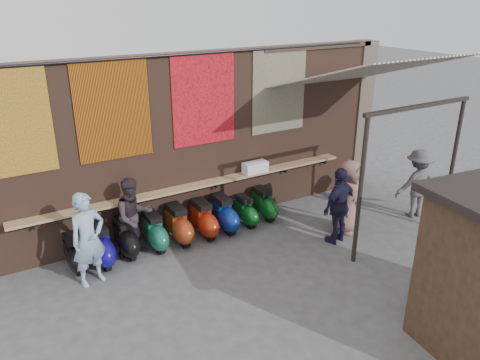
{
  "coord_description": "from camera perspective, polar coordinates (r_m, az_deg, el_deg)",
  "views": [
    {
      "loc": [
        -4.2,
        -6.57,
        5.14
      ],
      "look_at": [
        0.45,
        1.2,
        1.52
      ],
      "focal_mm": 35.0,
      "sensor_mm": 36.0,
      "label": 1
    }
  ],
  "objects": [
    {
      "name": "diner_right",
      "position": [
        9.92,
        -12.82,
        -4.42
      ],
      "size": [
        0.91,
        0.75,
        1.7
      ],
      "primitive_type": "imported",
      "rotation": [
        0.0,
        0.0,
        0.14
      ],
      "color": "#2D232B",
      "rests_on": "ground"
    },
    {
      "name": "scooter_stool_5",
      "position": [
        10.6,
        -4.49,
        -4.81
      ],
      "size": [
        0.39,
        0.86,
        0.82
      ],
      "primitive_type": null,
      "color": "maroon",
      "rests_on": "ground"
    },
    {
      "name": "tapestry_redgold",
      "position": [
        9.32,
        -26.48,
        6.21
      ],
      "size": [
        1.5,
        0.02,
        2.0
      ],
      "primitive_type": "cube",
      "color": "maroon",
      "rests_on": "brick_wall"
    },
    {
      "name": "awning_ledger",
      "position": [
        11.95,
        9.79,
        15.76
      ],
      "size": [
        3.3,
        0.08,
        0.12
      ],
      "primitive_type": "cube",
      "color": "#33261C",
      "rests_on": "brick_wall"
    },
    {
      "name": "scooter_stool_2",
      "position": [
        10.12,
        -13.76,
        -6.89
      ],
      "size": [
        0.37,
        0.83,
        0.79
      ],
      "primitive_type": null,
      "color": "black",
      "rests_on": "ground"
    },
    {
      "name": "shopper_grey",
      "position": [
        12.13,
        20.79,
        -0.38
      ],
      "size": [
        1.22,
        0.86,
        1.71
      ],
      "primitive_type": "imported",
      "rotation": [
        0.0,
        0.0,
        2.92
      ],
      "color": "#4F4E53",
      "rests_on": "ground"
    },
    {
      "name": "brick_wall",
      "position": [
        10.65,
        -6.25,
        4.49
      ],
      "size": [
        10.0,
        0.4,
        4.0
      ],
      "primitive_type": "cube",
      "color": "brown",
      "rests_on": "ground"
    },
    {
      "name": "pier_right",
      "position": [
        13.57,
        14.23,
        7.73
      ],
      "size": [
        0.5,
        0.5,
        4.0
      ],
      "primitive_type": "cube",
      "color": "#4C4238",
      "rests_on": "ground"
    },
    {
      "name": "awning_canvas",
      "position": [
        10.85,
        15.18,
        12.61
      ],
      "size": [
        3.2,
        3.28,
        0.97
      ],
      "primitive_type": "cube",
      "rotation": [
        -0.28,
        0.0,
        0.0
      ],
      "color": "beige",
      "rests_on": "brick_wall"
    },
    {
      "name": "scooter_stool_0",
      "position": [
        9.92,
        -19.55,
        -8.45
      ],
      "size": [
        0.34,
        0.75,
        0.71
      ],
      "primitive_type": null,
      "color": "black",
      "rests_on": "ground"
    },
    {
      "name": "awning_post_left",
      "position": [
        9.39,
        14.44,
        -1.42
      ],
      "size": [
        0.09,
        0.09,
        3.1
      ],
      "primitive_type": "cylinder",
      "color": "black",
      "rests_on": "ground"
    },
    {
      "name": "shopper_tan",
      "position": [
        10.86,
        13.02,
        -1.98
      ],
      "size": [
        1.02,
        0.93,
        1.74
      ],
      "primitive_type": "imported",
      "rotation": [
        0.0,
        0.0,
        0.58
      ],
      "color": "#855E55",
      "rests_on": "ground"
    },
    {
      "name": "tapestry_multi",
      "position": [
        11.35,
        4.79,
        10.83
      ],
      "size": [
        1.5,
        0.02,
        2.0
      ],
      "primitive_type": "cube",
      "color": "#22587C",
      "rests_on": "brick_wall"
    },
    {
      "name": "hang_rail",
      "position": [
        10.04,
        -6.14,
        15.02
      ],
      "size": [
        9.5,
        0.06,
        0.06
      ],
      "primitive_type": "cylinder",
      "rotation": [
        0.0,
        1.57,
        0.0
      ],
      "color": "black",
      "rests_on": "brick_wall"
    },
    {
      "name": "diner_left",
      "position": [
        9.14,
        -18.0,
        -6.89
      ],
      "size": [
        0.76,
        0.59,
        1.84
      ],
      "primitive_type": "imported",
      "rotation": [
        0.0,
        0.0,
        0.25
      ],
      "color": "#86A8C3",
      "rests_on": "ground"
    },
    {
      "name": "scooter_stool_7",
      "position": [
        11.1,
        0.64,
        -3.82
      ],
      "size": [
        0.33,
        0.73,
        0.69
      ],
      "primitive_type": null,
      "color": "#0B5116",
      "rests_on": "ground"
    },
    {
      "name": "scooter_stool_8",
      "position": [
        11.41,
        2.88,
        -2.94
      ],
      "size": [
        0.36,
        0.79,
        0.75
      ],
      "primitive_type": null,
      "color": "#0D4319",
      "rests_on": "ground"
    },
    {
      "name": "stall_shelf",
      "position": [
        8.76,
        25.42,
        -9.47
      ],
      "size": [
        1.9,
        0.33,
        0.06
      ],
      "primitive_type": "cube",
      "rotation": [
        0.0,
        0.0,
        -0.12
      ],
      "color": "#473321",
      "rests_on": "market_stall"
    },
    {
      "name": "scooter_stool_1",
      "position": [
        9.91,
        -16.6,
        -7.68
      ],
      "size": [
        0.4,
        0.88,
        0.84
      ],
      "primitive_type": null,
      "color": "#130B81",
      "rests_on": "ground"
    },
    {
      "name": "scooter_stool_4",
      "position": [
        10.39,
        -7.52,
        -5.46
      ],
      "size": [
        0.4,
        0.88,
        0.84
      ],
      "primitive_type": null,
      "color": "#963314",
      "rests_on": "ground"
    },
    {
      "name": "stall_sign",
      "position": [
        8.37,
        26.4,
        -4.18
      ],
      "size": [
        1.2,
        0.19,
        0.5
      ],
      "primitive_type": "cube",
      "rotation": [
        0.0,
        0.0,
        -0.12
      ],
      "color": "gold",
      "rests_on": "market_stall"
    },
    {
      "name": "awning_header",
      "position": [
        9.96,
        21.07,
        8.39
      ],
      "size": [
        3.0,
        0.08,
        0.08
      ],
      "primitive_type": "cube",
      "color": "black",
      "rests_on": "awning_post_left"
    },
    {
      "name": "tapestry_orange",
      "position": [
        10.33,
        -4.42,
        9.75
      ],
      "size": [
        1.5,
        0.02,
        2.0
      ],
      "primitive_type": "cube",
      "color": "red",
      "rests_on": "brick_wall"
    },
    {
      "name": "tapestry_sun",
      "position": [
        9.63,
        -15.21,
        8.18
      ],
      "size": [
        1.5,
        0.02,
        2.0
      ],
      "primitive_type": "cube",
      "color": "#C95E0B",
      "rests_on": "brick_wall"
    },
    {
      "name": "scooter_stool_6",
      "position": [
        10.81,
        -2.03,
        -4.17
      ],
      "size": [
        0.39,
        0.87,
        0.83
      ],
      "primitive_type": null,
      "color": "navy",
      "rests_on": "ground"
    },
    {
      "name": "shopper_navy",
      "position": [
        10.37,
        12.03,
        -3.08
      ],
      "size": [
        1.08,
        0.62,
        1.74
      ],
      "primitive_type": "imported",
      "rotation": [
        0.0,
        0.0,
        3.35
      ],
      "color": "#181631",
      "rests_on": "ground"
    },
    {
      "name": "eating_counter",
      "position": [
        10.64,
        -5.21,
        -0.64
      ],
      "size": [
        8.0,
        0.32,
        0.05
      ],
      "primitive_type": "cube",
      "color": "#9E7A51",
      "rests_on": "brick_wall"
    },
    {
      "name": "scooter_stool_3",
      "position": [
        10.24,
        -10.39,
        -6.25
      ],
      "size": [
        0.37,
        0.83,
        0.79
      ],
      "primitive_type": null,
      "color": "#18634E",
      "rests_on": "ground"
    },
    {
      "name": "ground",
      "position": [
        9.34,
        1.45,
        -11.62
      ],
      "size": [
        70.0,
        70.0,
        0.0
      ],
      "primitive_type": "plane",
      "color": "#474749",
      "rests_on": "ground"
    },
    {
      "name": "shelf_box",
      "position": [
        11.25,
        1.86,
        1.56
      ],
      "size": [
        0.6,
        0.28,
        0.26
      ],
      "primitive_type": "cube",
      "color": "white",
      "rests_on": "eating_counter"
    },
    {
      "name": "awning_post_right",
      "position": [
        11.46,
        24.46,
        1.5
      ],
      "size": [
        0.09,
        0.09,
        3.1
      ],
      "primitive_type": "cylinder",
      "color": "black",
      "rests_on": "ground"
    }
  ]
}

